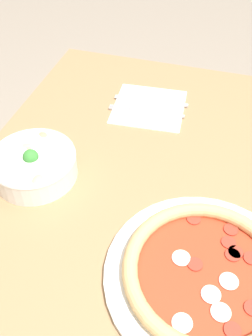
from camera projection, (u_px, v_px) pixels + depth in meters
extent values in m
cube|color=#99724C|center=(164.00, 219.00, 0.73)|extent=(1.12, 0.86, 0.03)
cylinder|color=olive|center=(90.00, 155.00, 1.40)|extent=(0.06, 0.06, 0.71)
cylinder|color=white|center=(205.00, 276.00, 0.62)|extent=(0.34, 0.34, 0.01)
torus|color=tan|center=(206.00, 271.00, 0.61)|extent=(0.28, 0.28, 0.03)
cylinder|color=red|center=(206.00, 274.00, 0.62)|extent=(0.24, 0.24, 0.01)
cylinder|color=#A83323|center=(194.00, 219.00, 0.69)|extent=(0.03, 0.03, 0.00)
cylinder|color=#A83323|center=(195.00, 264.00, 0.62)|extent=(0.03, 0.03, 0.00)
cylinder|color=#A83323|center=(233.00, 255.00, 0.64)|extent=(0.03, 0.03, 0.00)
cylinder|color=#A83323|center=(252.00, 308.00, 0.57)|extent=(0.03, 0.03, 0.00)
cylinder|color=#A83323|center=(251.00, 258.00, 0.63)|extent=(0.03, 0.03, 0.00)
cylinder|color=#A83323|center=(229.00, 242.00, 0.65)|extent=(0.03, 0.03, 0.00)
cylinder|color=#A83323|center=(231.00, 230.00, 0.67)|extent=(0.03, 0.03, 0.00)
cylinder|color=#A83323|center=(232.00, 330.00, 0.55)|extent=(0.03, 0.03, 0.00)
cylinder|color=#A83323|center=(236.00, 252.00, 0.64)|extent=(0.03, 0.03, 0.00)
ellipsoid|color=silver|center=(229.00, 281.00, 0.60)|extent=(0.03, 0.03, 0.01)
ellipsoid|color=silver|center=(221.00, 312.00, 0.57)|extent=(0.03, 0.03, 0.01)
ellipsoid|color=silver|center=(182.00, 323.00, 0.55)|extent=(0.03, 0.03, 0.01)
ellipsoid|color=silver|center=(211.00, 294.00, 0.59)|extent=(0.03, 0.03, 0.01)
ellipsoid|color=silver|center=(181.00, 258.00, 0.63)|extent=(0.03, 0.03, 0.01)
cylinder|color=white|center=(34.00, 165.00, 0.78)|extent=(0.18, 0.18, 0.06)
torus|color=white|center=(32.00, 158.00, 0.76)|extent=(0.18, 0.18, 0.01)
ellipsoid|color=#998466|center=(44.00, 137.00, 0.81)|extent=(0.04, 0.04, 0.02)
ellipsoid|color=tan|center=(38.00, 181.00, 0.71)|extent=(0.04, 0.03, 0.02)
ellipsoid|color=tan|center=(28.00, 148.00, 0.78)|extent=(0.03, 0.04, 0.02)
ellipsoid|color=tan|center=(29.00, 151.00, 0.78)|extent=(0.04, 0.04, 0.02)
ellipsoid|color=#998466|center=(41.00, 155.00, 0.77)|extent=(0.04, 0.04, 0.02)
ellipsoid|color=tan|center=(24.00, 158.00, 0.77)|extent=(0.03, 0.03, 0.02)
ellipsoid|color=tan|center=(14.00, 148.00, 0.79)|extent=(0.04, 0.03, 0.02)
sphere|color=#388433|center=(31.00, 157.00, 0.75)|extent=(0.03, 0.03, 0.03)
cube|color=white|center=(149.00, 107.00, 0.96)|extent=(0.19, 0.19, 0.00)
cube|color=silver|center=(158.00, 113.00, 0.94)|extent=(0.02, 0.13, 0.00)
cube|color=silver|center=(121.00, 107.00, 0.96)|extent=(0.01, 0.06, 0.00)
cube|color=silver|center=(121.00, 108.00, 0.96)|extent=(0.01, 0.06, 0.00)
cube|color=silver|center=(120.00, 109.00, 0.95)|extent=(0.01, 0.06, 0.00)
cube|color=silver|center=(120.00, 110.00, 0.95)|extent=(0.01, 0.06, 0.00)
cube|color=silver|center=(173.00, 104.00, 0.97)|extent=(0.01, 0.08, 0.01)
cube|color=silver|center=(137.00, 99.00, 0.98)|extent=(0.02, 0.12, 0.00)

